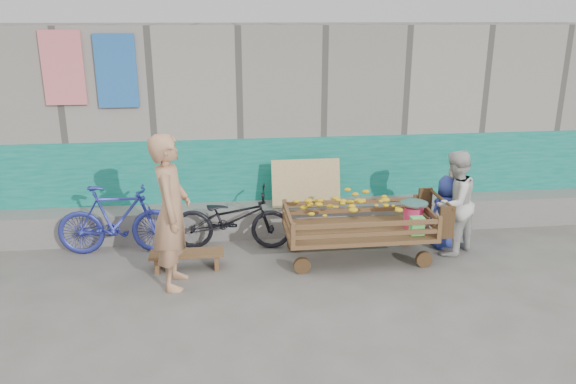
{
  "coord_description": "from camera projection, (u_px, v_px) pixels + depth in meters",
  "views": [
    {
      "loc": [
        -0.91,
        -5.5,
        3.13
      ],
      "look_at": [
        -0.09,
        1.2,
        1.0
      ],
      "focal_mm": 35.0,
      "sensor_mm": 36.0,
      "label": 1
    }
  ],
  "objects": [
    {
      "name": "vendor_man",
      "position": [
        171.0,
        212.0,
        6.55
      ],
      "size": [
        0.49,
        0.71,
        1.87
      ],
      "primitive_type": "imported",
      "rotation": [
        0.0,
        0.0,
        1.51
      ],
      "color": "tan",
      "rests_on": "ground"
    },
    {
      "name": "building_wall",
      "position": [
        273.0,
        117.0,
        9.65
      ],
      "size": [
        12.0,
        3.5,
        3.0
      ],
      "color": "gray",
      "rests_on": "ground"
    },
    {
      "name": "bench",
      "position": [
        187.0,
        256.0,
        7.21
      ],
      "size": [
        0.94,
        0.28,
        0.24
      ],
      "color": "brown",
      "rests_on": "ground"
    },
    {
      "name": "bicycle_dark",
      "position": [
        232.0,
        219.0,
        7.79
      ],
      "size": [
        1.7,
        0.76,
        0.87
      ],
      "primitive_type": "imported",
      "rotation": [
        0.0,
        0.0,
        1.46
      ],
      "color": "black",
      "rests_on": "ground"
    },
    {
      "name": "banana_cart",
      "position": [
        356.0,
        216.0,
        7.37
      ],
      "size": [
        2.1,
        0.96,
        0.9
      ],
      "color": "brown",
      "rests_on": "ground"
    },
    {
      "name": "child",
      "position": [
        446.0,
        212.0,
        7.79
      ],
      "size": [
        0.57,
        0.43,
        1.04
      ],
      "primitive_type": "imported",
      "rotation": [
        0.0,
        0.0,
        3.36
      ],
      "color": "#2E3D9F",
      "rests_on": "ground"
    },
    {
      "name": "ground",
      "position": [
        309.0,
        309.0,
        6.26
      ],
      "size": [
        80.0,
        80.0,
        0.0
      ],
      "primitive_type": "plane",
      "color": "#55544E",
      "rests_on": "ground"
    },
    {
      "name": "bicycle_blue",
      "position": [
        117.0,
        220.0,
        7.59
      ],
      "size": [
        1.63,
        0.53,
        0.97
      ],
      "primitive_type": "imported",
      "rotation": [
        0.0,
        0.0,
        1.53
      ],
      "color": "#2A3196",
      "rests_on": "ground"
    },
    {
      "name": "woman",
      "position": [
        453.0,
        203.0,
        7.54
      ],
      "size": [
        0.89,
        0.86,
        1.44
      ],
      "primitive_type": "imported",
      "rotation": [
        0.0,
        0.0,
        3.79
      ],
      "color": "silver",
      "rests_on": "ground"
    }
  ]
}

